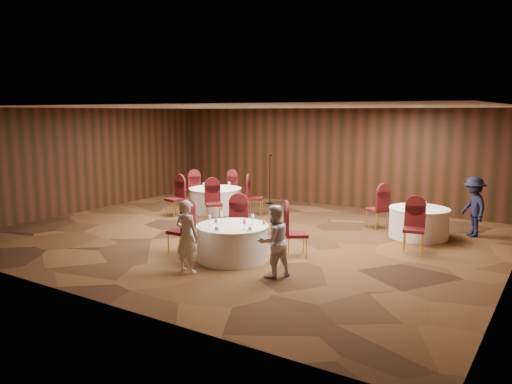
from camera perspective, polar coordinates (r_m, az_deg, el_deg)
The scene contains 15 objects.
ground at distance 12.66m, azimuth -1.26°, elevation -4.97°, with size 12.00×12.00×0.00m, color black.
room_shell at distance 12.32m, azimuth -1.29°, elevation 3.93°, with size 12.00×12.00×12.00m.
table_main at distance 10.57m, azimuth -2.69°, elevation -5.74°, with size 1.52×1.52×0.74m.
table_left at distance 15.58m, azimuth -4.66°, elevation -0.89°, with size 1.63×1.63×0.74m.
table_right at distance 13.02m, azimuth 18.10°, elevation -3.33°, with size 1.45×1.45×0.74m.
chairs_main at distance 11.21m, azimuth -1.97°, elevation -4.20°, with size 2.90×2.08×1.00m.
chairs_left at distance 15.52m, azimuth -4.76°, elevation -0.46°, with size 3.23×2.98×1.00m.
chairs_right at distance 12.71m, azimuth 15.47°, elevation -2.92°, with size 2.13×2.45×1.00m.
tabletop_main at distance 10.30m, azimuth -2.39°, elevation -3.44°, with size 1.12×1.13×0.22m.
tabletop_left at distance 15.52m, azimuth -4.68°, elevation 0.74°, with size 0.87×0.83×0.22m.
tabletop_right at distance 12.64m, azimuth 18.79°, elevation -1.31°, with size 0.08×0.08×0.22m.
mic_stand at distance 16.86m, azimuth 1.59°, elevation 0.30°, with size 0.24×0.24×1.66m.
woman_a at distance 9.74m, azimuth -7.91°, elevation -5.04°, with size 0.52×0.34×1.43m, color silver.
woman_b at distance 9.40m, azimuth 2.02°, elevation -5.63°, with size 0.67×0.52×1.38m, color silver.
man_c at distance 13.53m, azimuth 23.59°, elevation -1.56°, with size 0.97×0.56×1.50m, color black.
Camera 1 is at (6.86, -10.18, 3.10)m, focal length 35.00 mm.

